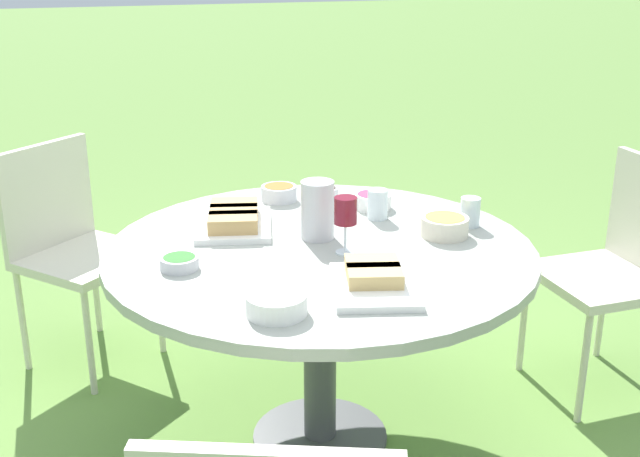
{
  "coord_description": "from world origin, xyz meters",
  "views": [
    {
      "loc": [
        -2.28,
        0.69,
        1.63
      ],
      "look_at": [
        0.0,
        0.0,
        0.78
      ],
      "focal_mm": 45.0,
      "sensor_mm": 36.0,
      "label": 1
    }
  ],
  "objects_px": {
    "chair_near_right": "(622,258)",
    "wine_glass": "(346,213)",
    "dining_table": "(320,272)",
    "water_pitcher": "(317,210)",
    "chair_far_back": "(70,237)"
  },
  "relations": [
    {
      "from": "chair_near_right",
      "to": "wine_glass",
      "type": "xyz_separation_m",
      "value": [
        -0.11,
        1.12,
        0.33
      ]
    },
    {
      "from": "dining_table",
      "to": "chair_near_right",
      "type": "relative_size",
      "value": 1.54
    },
    {
      "from": "dining_table",
      "to": "wine_glass",
      "type": "height_order",
      "value": "wine_glass"
    },
    {
      "from": "chair_near_right",
      "to": "wine_glass",
      "type": "height_order",
      "value": "wine_glass"
    },
    {
      "from": "chair_near_right",
      "to": "water_pitcher",
      "type": "height_order",
      "value": "water_pitcher"
    },
    {
      "from": "chair_far_back",
      "to": "wine_glass",
      "type": "xyz_separation_m",
      "value": [
        -0.94,
        -0.83,
        0.33
      ]
    },
    {
      "from": "wine_glass",
      "to": "water_pitcher",
      "type": "bearing_deg",
      "value": 15.15
    },
    {
      "from": "chair_far_back",
      "to": "wine_glass",
      "type": "distance_m",
      "value": 1.3
    },
    {
      "from": "chair_far_back",
      "to": "water_pitcher",
      "type": "height_order",
      "value": "water_pitcher"
    },
    {
      "from": "dining_table",
      "to": "chair_far_back",
      "type": "distance_m",
      "value": 1.16
    },
    {
      "from": "chair_near_right",
      "to": "chair_far_back",
      "type": "relative_size",
      "value": 1.0
    },
    {
      "from": "chair_near_right",
      "to": "water_pitcher",
      "type": "distance_m",
      "value": 1.2
    },
    {
      "from": "dining_table",
      "to": "wine_glass",
      "type": "relative_size",
      "value": 7.49
    },
    {
      "from": "chair_near_right",
      "to": "chair_far_back",
      "type": "height_order",
      "value": "same"
    },
    {
      "from": "dining_table",
      "to": "chair_near_right",
      "type": "xyz_separation_m",
      "value": [
        0.03,
        -1.18,
        -0.1
      ]
    }
  ]
}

